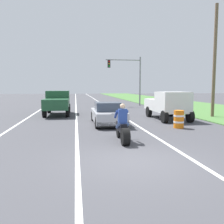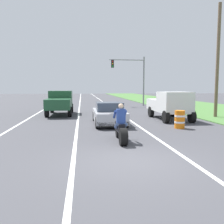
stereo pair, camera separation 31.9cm
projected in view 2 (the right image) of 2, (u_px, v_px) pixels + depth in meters
name	position (u px, v px, depth m)	size (l,w,h in m)	color
ground_plane	(132.00, 161.00, 7.52)	(160.00, 160.00, 0.00)	#424247
lane_stripe_left_solid	(46.00, 108.00, 26.59)	(0.14, 120.00, 0.01)	white
lane_stripe_right_solid	(111.00, 107.00, 27.48)	(0.14, 120.00, 0.01)	white
lane_stripe_centre_dashed	(79.00, 108.00, 27.04)	(0.14, 120.00, 0.01)	white
grass_verge_right	(196.00, 106.00, 28.73)	(10.00, 120.00, 0.06)	#477538
motorcycle_with_rider	(121.00, 128.00, 10.08)	(0.70, 2.21, 1.62)	black
sports_car_silver	(109.00, 114.00, 15.04)	(1.84, 4.30, 1.37)	#B7B7BC
pickup_truck_left_lane_dark_green	(60.00, 101.00, 20.22)	(2.02, 4.80, 1.98)	#1E4C2D
pickup_truck_right_shoulder_white	(170.00, 104.00, 17.16)	(2.02, 4.80, 1.98)	silver
traffic_light_mast_near	(133.00, 73.00, 29.69)	(4.38, 0.34, 6.00)	gray
utility_pole_roadside	(218.00, 61.00, 17.96)	(0.24, 0.24, 8.41)	brown
construction_barrel_nearest	(180.00, 119.00, 13.50)	(0.58, 0.58, 1.00)	orange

